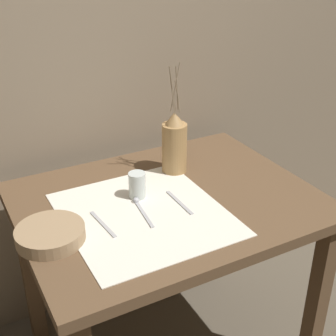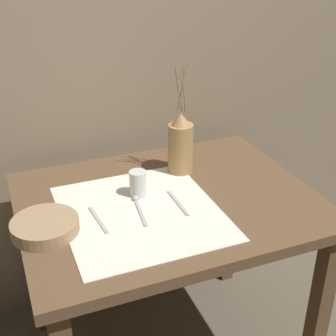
# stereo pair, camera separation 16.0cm
# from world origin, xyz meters

# --- Properties ---
(stone_wall_back) EXTENTS (7.00, 0.06, 2.40)m
(stone_wall_back) POSITION_xyz_m (0.00, 0.51, 1.20)
(stone_wall_back) COLOR gray
(stone_wall_back) RESTS_ON ground_plane
(wooden_table) EXTENTS (1.04, 0.81, 0.76)m
(wooden_table) POSITION_xyz_m (0.00, 0.00, 0.65)
(wooden_table) COLOR brown
(wooden_table) RESTS_ON ground_plane
(linen_cloth) EXTENTS (0.52, 0.56, 0.00)m
(linen_cloth) POSITION_xyz_m (-0.12, -0.06, 0.76)
(linen_cloth) COLOR silver
(linen_cloth) RESTS_ON wooden_table
(pitcher_with_flowers) EXTENTS (0.10, 0.10, 0.43)m
(pitcher_with_flowers) POSITION_xyz_m (0.12, 0.17, 0.88)
(pitcher_with_flowers) COLOR #A87F4C
(pitcher_with_flowers) RESTS_ON wooden_table
(wooden_bowl) EXTENTS (0.21, 0.21, 0.04)m
(wooden_bowl) POSITION_xyz_m (-0.43, -0.05, 0.79)
(wooden_bowl) COLOR #9E7F5B
(wooden_bowl) RESTS_ON wooden_table
(glass_tumbler_near) EXTENTS (0.06, 0.06, 0.09)m
(glass_tumbler_near) POSITION_xyz_m (-0.09, 0.06, 0.81)
(glass_tumbler_near) COLOR silver
(glass_tumbler_near) RESTS_ON wooden_table
(fork_inner) EXTENTS (0.03, 0.17, 0.00)m
(fork_inner) POSITION_xyz_m (-0.26, -0.05, 0.77)
(fork_inner) COLOR #A8A8AD
(fork_inner) RESTS_ON wooden_table
(spoon_inner) EXTENTS (0.04, 0.18, 0.02)m
(spoon_inner) POSITION_xyz_m (-0.12, -0.01, 0.77)
(spoon_inner) COLOR #A8A8AD
(spoon_inner) RESTS_ON wooden_table
(knife_center) EXTENTS (0.01, 0.17, 0.00)m
(knife_center) POSITION_xyz_m (0.02, -0.05, 0.77)
(knife_center) COLOR #A8A8AD
(knife_center) RESTS_ON wooden_table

